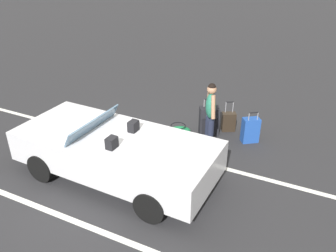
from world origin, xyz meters
TOP-DOWN VIEW (x-y plane):
  - ground_plane at (0.00, 0.00)m, footprint 80.00×80.00m
  - lot_line_near at (0.00, -1.23)m, footprint 18.00×0.12m
  - lot_line_mid at (0.00, 1.47)m, footprint 18.00×0.12m
  - convertible_car at (0.21, -0.01)m, footprint 4.18×1.92m
  - suitcase_large_black at (-1.09, -2.51)m, footprint 0.56×0.48m
  - suitcase_medium_bright at (-2.11, -2.62)m, footprint 0.46×0.43m
  - suitcase_small_carryon at (-1.48, -2.93)m, footprint 0.39×0.34m
  - duffel_bag at (-0.46, -2.02)m, footprint 0.69×0.63m
  - traveler_person at (-1.33, -1.83)m, footprint 0.41×0.55m

SIDE VIEW (x-z plane):
  - ground_plane at x=0.00m, z-range 0.00..0.00m
  - lot_line_near at x=0.00m, z-range 0.00..0.00m
  - lot_line_mid at x=0.00m, z-range 0.00..0.00m
  - duffel_bag at x=-0.46m, z-range -0.01..0.33m
  - suitcase_small_carryon at x=-1.48m, z-range -0.14..0.65m
  - suitcase_medium_bright at x=-2.11m, z-range -0.10..0.72m
  - suitcase_large_black at x=-1.09m, z-range -0.10..0.84m
  - convertible_car at x=0.21m, z-range -0.03..1.21m
  - traveler_person at x=-1.33m, z-range 0.10..1.76m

